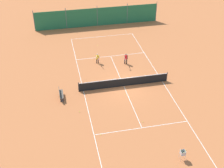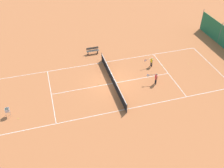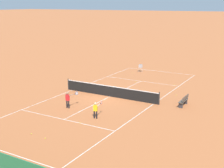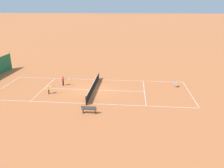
% 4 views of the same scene
% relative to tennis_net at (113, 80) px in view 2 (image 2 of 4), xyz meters
% --- Properties ---
extents(ground_plane, '(600.00, 600.00, 0.00)m').
position_rel_tennis_net_xyz_m(ground_plane, '(0.00, 0.00, -0.50)').
color(ground_plane, '#BC6638').
extents(court_line_markings, '(8.25, 23.85, 0.01)m').
position_rel_tennis_net_xyz_m(court_line_markings, '(0.00, 0.00, -0.50)').
color(court_line_markings, white).
rests_on(court_line_markings, ground).
extents(tennis_net, '(9.18, 0.08, 1.06)m').
position_rel_tennis_net_xyz_m(tennis_net, '(0.00, 0.00, 0.00)').
color(tennis_net, '#2D2D2D').
rests_on(tennis_net, ground).
extents(player_far_service, '(0.54, 1.04, 1.30)m').
position_rel_tennis_net_xyz_m(player_far_service, '(1.27, 4.25, 0.26)').
color(player_far_service, black).
rests_on(player_far_service, ground).
extents(player_far_baseline, '(0.40, 1.03, 1.19)m').
position_rel_tennis_net_xyz_m(player_far_baseline, '(-1.80, 5.06, 0.19)').
color(player_far_baseline, black).
rests_on(player_far_baseline, ground).
extents(tennis_ball_far_corner, '(0.07, 0.07, 0.07)m').
position_rel_tennis_net_xyz_m(tennis_ball_far_corner, '(-3.55, -6.53, -0.47)').
color(tennis_ball_far_corner, '#CCE033').
rests_on(tennis_ball_far_corner, ground).
extents(tennis_ball_mid_court, '(0.07, 0.07, 0.07)m').
position_rel_tennis_net_xyz_m(tennis_ball_mid_court, '(0.28, -5.70, -0.47)').
color(tennis_ball_mid_court, '#CCE033').
rests_on(tennis_ball_mid_court, ground).
extents(tennis_ball_near_corner, '(0.07, 0.07, 0.07)m').
position_rel_tennis_net_xyz_m(tennis_ball_near_corner, '(2.57, -9.61, -0.47)').
color(tennis_ball_near_corner, '#CCE033').
rests_on(tennis_ball_near_corner, ground).
extents(tennis_ball_by_net_right, '(0.07, 0.07, 0.07)m').
position_rel_tennis_net_xyz_m(tennis_ball_by_net_right, '(-1.38, 6.42, -0.47)').
color(tennis_ball_by_net_right, '#CCE033').
rests_on(tennis_ball_by_net_right, ground).
extents(tennis_ball_service_box, '(0.07, 0.07, 0.07)m').
position_rel_tennis_net_xyz_m(tennis_ball_service_box, '(0.17, 9.43, -0.47)').
color(tennis_ball_service_box, '#CCE033').
rests_on(tennis_ball_service_box, ground).
extents(tennis_ball_alley_left, '(0.07, 0.07, 0.07)m').
position_rel_tennis_net_xyz_m(tennis_ball_alley_left, '(-4.90, -3.20, -0.47)').
color(tennis_ball_alley_left, '#CCE033').
rests_on(tennis_ball_alley_left, ground).
extents(tennis_ball_alley_right, '(0.07, 0.07, 0.07)m').
position_rel_tennis_net_xyz_m(tennis_ball_alley_right, '(-1.03, 9.49, -0.47)').
color(tennis_ball_alley_right, '#CCE033').
rests_on(tennis_ball_alley_right, ground).
extents(tennis_ball_by_net_left, '(0.07, 0.07, 0.07)m').
position_rel_tennis_net_xyz_m(tennis_ball_by_net_left, '(-0.23, -1.45, -0.47)').
color(tennis_ball_by_net_left, '#CCE033').
rests_on(tennis_ball_by_net_left, ground).
extents(ball_hopper, '(0.36, 0.36, 0.89)m').
position_rel_tennis_net_xyz_m(ball_hopper, '(1.92, -10.41, 0.16)').
color(ball_hopper, '#B7B7BC').
rests_on(ball_hopper, ground).
extents(courtside_bench, '(0.36, 1.50, 0.84)m').
position_rel_tennis_net_xyz_m(courtside_bench, '(-6.34, -0.69, -0.05)').
color(courtside_bench, '#51473D').
rests_on(courtside_bench, ground).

